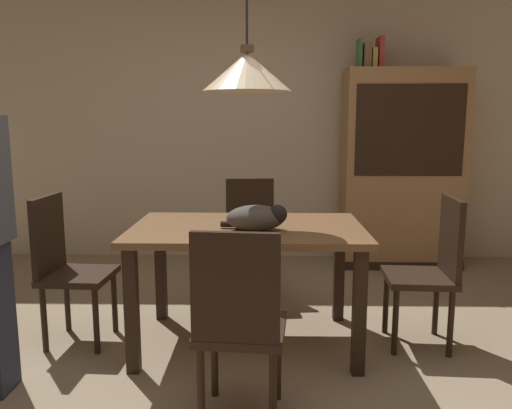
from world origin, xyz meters
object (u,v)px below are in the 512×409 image
(chair_near_front, at_px, (239,319))
(book_yellow_short, at_px, (373,59))
(chair_left_side, at_px, (66,263))
(hutch_bookcase, at_px, (401,173))
(chair_right_side, at_px, (432,265))
(dining_table, at_px, (247,242))
(chair_far_back, at_px, (251,233))
(book_green_slim, at_px, (359,54))
(cat_sleeping, at_px, (257,218))
(book_brown_thick, at_px, (366,56))
(book_red_tall, at_px, (380,53))
(pendant_lamp, at_px, (247,72))

(chair_near_front, relative_size, book_yellow_short, 4.65)
(chair_left_side, distance_m, hutch_bookcase, 3.12)
(chair_right_side, bearing_deg, dining_table, 179.77)
(chair_far_back, xyz_separation_m, book_green_slim, (0.97, 0.93, 1.47))
(cat_sleeping, height_order, book_yellow_short, book_yellow_short)
(book_brown_thick, height_order, book_red_tall, book_red_tall)
(hutch_bookcase, bearing_deg, chair_left_side, -144.51)
(chair_far_back, bearing_deg, chair_left_side, -142.06)
(hutch_bookcase, xyz_separation_m, book_brown_thick, (-0.38, 0.00, 1.07))
(chair_left_side, bearing_deg, chair_far_back, 37.94)
(book_brown_thick, bearing_deg, chair_left_side, -140.03)
(dining_table, relative_size, cat_sleeping, 3.58)
(chair_far_back, distance_m, pendant_lamp, 1.45)
(chair_right_side, relative_size, book_brown_thick, 3.88)
(cat_sleeping, xyz_separation_m, book_red_tall, (1.08, 1.93, 1.16))
(book_green_slim, bearing_deg, hutch_bookcase, -0.20)
(book_red_tall, bearing_deg, cat_sleeping, -119.28)
(book_red_tall, bearing_deg, chair_right_side, -90.58)
(chair_far_back, bearing_deg, chair_right_side, -37.86)
(chair_near_front, xyz_separation_m, cat_sleeping, (0.07, 0.75, 0.32))
(pendant_lamp, relative_size, book_green_slim, 5.00)
(book_yellow_short, bearing_deg, book_green_slim, 180.00)
(chair_near_front, bearing_deg, pendant_lamp, 89.54)
(chair_far_back, bearing_deg, dining_table, -89.55)
(chair_near_front, xyz_separation_m, book_red_tall, (1.15, 2.68, 1.48))
(cat_sleeping, height_order, pendant_lamp, pendant_lamp)
(pendant_lamp, height_order, hutch_bookcase, pendant_lamp)
(chair_near_front, xyz_separation_m, book_brown_thick, (1.03, 2.68, 1.45))
(dining_table, height_order, book_green_slim, book_green_slim)
(chair_far_back, xyz_separation_m, book_brown_thick, (1.03, 0.93, 1.45))
(dining_table, bearing_deg, pendant_lamp, 82.87)
(chair_near_front, relative_size, book_red_tall, 3.32)
(book_yellow_short, xyz_separation_m, book_red_tall, (0.06, 0.00, 0.05))
(dining_table, relative_size, chair_near_front, 1.51)
(chair_right_side, xyz_separation_m, book_red_tall, (0.02, 1.81, 1.48))
(dining_table, distance_m, book_yellow_short, 2.47)
(chair_right_side, bearing_deg, book_brown_thick, 93.40)
(chair_left_side, height_order, pendant_lamp, pendant_lamp)
(chair_near_front, bearing_deg, cat_sleeping, 84.65)
(chair_right_side, height_order, pendant_lamp, pendant_lamp)
(book_green_slim, bearing_deg, dining_table, -118.00)
(dining_table, xyz_separation_m, book_yellow_short, (1.09, 1.81, 1.29))
(chair_right_side, bearing_deg, chair_far_back, 142.14)
(dining_table, relative_size, book_yellow_short, 7.00)
(book_brown_thick, bearing_deg, book_yellow_short, 0.00)
(book_yellow_short, bearing_deg, cat_sleeping, -117.98)
(chair_left_side, xyz_separation_m, book_red_tall, (2.27, 1.80, 1.48))
(book_brown_thick, bearing_deg, pendant_lamp, -119.48)
(book_green_slim, relative_size, book_yellow_short, 1.30)
(book_red_tall, bearing_deg, book_green_slim, 180.00)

